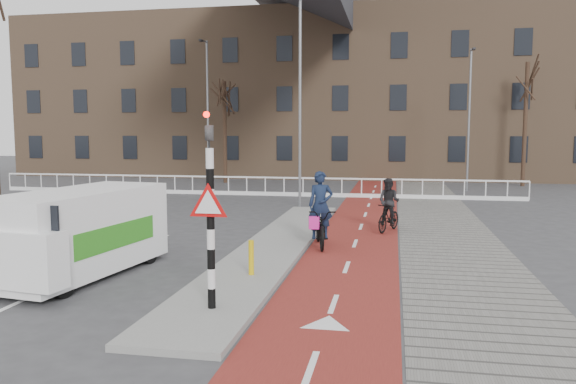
# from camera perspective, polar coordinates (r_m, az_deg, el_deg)

# --- Properties ---
(ground) EXTENTS (120.00, 120.00, 0.00)m
(ground) POSITION_cam_1_polar(r_m,az_deg,el_deg) (12.16, -1.99, -9.55)
(ground) COLOR #38383A
(ground) RESTS_ON ground
(bike_lane) EXTENTS (2.50, 60.00, 0.01)m
(bike_lane) POSITION_cam_1_polar(r_m,az_deg,el_deg) (21.70, 7.73, -2.67)
(bike_lane) COLOR maroon
(bike_lane) RESTS_ON ground
(sidewalk) EXTENTS (3.00, 60.00, 0.01)m
(sidewalk) POSITION_cam_1_polar(r_m,az_deg,el_deg) (21.74, 15.13, -2.81)
(sidewalk) COLOR slate
(sidewalk) RESTS_ON ground
(curb_island) EXTENTS (1.80, 16.00, 0.12)m
(curb_island) POSITION_cam_1_polar(r_m,az_deg,el_deg) (16.09, -1.29, -5.46)
(curb_island) COLOR gray
(curb_island) RESTS_ON ground
(traffic_signal) EXTENTS (0.80, 0.80, 3.68)m
(traffic_signal) POSITION_cam_1_polar(r_m,az_deg,el_deg) (10.01, -7.93, -1.35)
(traffic_signal) COLOR black
(traffic_signal) RESTS_ON curb_island
(bollard) EXTENTS (0.12, 0.12, 0.78)m
(bollard) POSITION_cam_1_polar(r_m,az_deg,el_deg) (12.57, -3.76, -6.66)
(bollard) COLOR gold
(bollard) RESTS_ON curb_island
(cyclist_near) EXTENTS (1.17, 2.22, 2.17)m
(cyclist_near) POSITION_cam_1_polar(r_m,az_deg,el_deg) (16.10, 3.32, -3.01)
(cyclist_near) COLOR black
(cyclist_near) RESTS_ON bike_lane
(cyclist_far) EXTENTS (1.04, 1.67, 1.76)m
(cyclist_far) POSITION_cam_1_polar(r_m,az_deg,el_deg) (18.83, 10.21, -1.77)
(cyclist_far) COLOR black
(cyclist_far) RESTS_ON bike_lane
(van) EXTENTS (2.41, 4.78, 1.97)m
(van) POSITION_cam_1_polar(r_m,az_deg,el_deg) (13.65, -20.43, -3.75)
(van) COLOR white
(van) RESTS_ON ground
(railing) EXTENTS (28.00, 0.10, 0.99)m
(railing) POSITION_cam_1_polar(r_m,az_deg,el_deg) (29.57, -4.21, 0.27)
(railing) COLOR silver
(railing) RESTS_ON ground
(townhouse_row) EXTENTS (46.00, 10.00, 15.90)m
(townhouse_row) POSITION_cam_1_polar(r_m,az_deg,el_deg) (44.02, 3.43, 11.95)
(townhouse_row) COLOR #7F6047
(townhouse_row) RESTS_ON ground
(tree_mid) EXTENTS (0.25, 0.25, 6.58)m
(tree_mid) POSITION_cam_1_polar(r_m,az_deg,el_deg) (37.00, -6.43, 6.03)
(tree_mid) COLOR black
(tree_mid) RESTS_ON ground
(tree_right) EXTENTS (0.25, 0.25, 7.52)m
(tree_right) POSITION_cam_1_polar(r_m,az_deg,el_deg) (37.33, 22.95, 6.31)
(tree_right) COLOR black
(tree_right) RESTS_ON ground
(streetlight_near) EXTENTS (0.12, 0.12, 8.94)m
(streetlight_near) POSITION_cam_1_polar(r_m,az_deg,el_deg) (24.38, 1.23, 8.86)
(streetlight_near) COLOR slate
(streetlight_near) RESTS_ON ground
(streetlight_left) EXTENTS (0.12, 0.12, 8.64)m
(streetlight_left) POSITION_cam_1_polar(r_m,az_deg,el_deg) (33.93, -8.15, 7.75)
(streetlight_left) COLOR slate
(streetlight_left) RESTS_ON ground
(streetlight_right) EXTENTS (0.12, 0.12, 7.87)m
(streetlight_right) POSITION_cam_1_polar(r_m,az_deg,el_deg) (33.06, 17.91, 6.90)
(streetlight_right) COLOR slate
(streetlight_right) RESTS_ON ground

